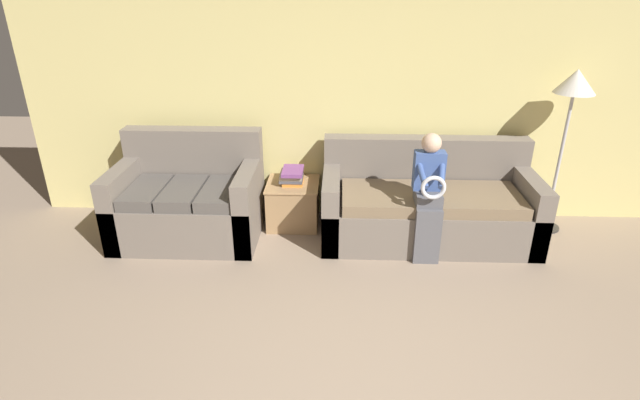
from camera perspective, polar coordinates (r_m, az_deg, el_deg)
The scene contains 7 objects.
wall_back at distance 5.13m, azimuth 4.88°, elevation 11.67°, with size 6.92×0.06×2.55m.
couch_main at distance 5.01m, azimuth 12.12°, elevation -0.64°, with size 2.04×0.93×0.92m.
couch_side at distance 5.08m, azimuth -14.72°, elevation -0.21°, with size 1.38×0.93×1.00m.
child_left_seated at distance 4.52m, azimuth 12.33°, elevation 0.93°, with size 0.27×0.38×1.15m.
side_shelf at distance 5.18m, azimuth -3.08°, elevation -0.32°, with size 0.53×0.54×0.46m.
book_stack at distance 5.06m, azimuth -3.20°, elevation 2.78°, with size 0.23×0.31×0.15m.
floor_lamp at distance 5.24m, azimuth 27.00°, elevation 10.86°, with size 0.37×0.37×1.62m.
Camera 1 is at (-0.22, -1.81, 2.39)m, focal length 28.00 mm.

